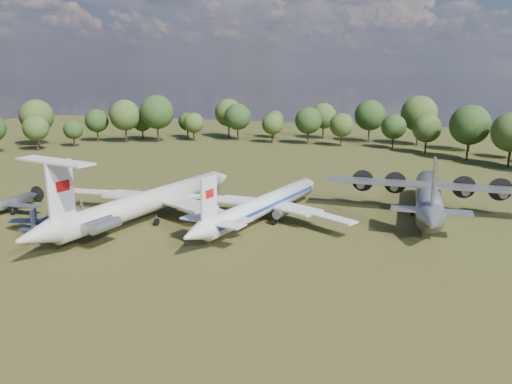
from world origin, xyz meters
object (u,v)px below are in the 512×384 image
(small_prop_west, at_px, (49,223))
(small_prop_northwest, at_px, (6,206))
(an12_transport, at_px, (428,200))
(il62_airliner, at_px, (150,205))
(person_on_il62, at_px, (81,205))
(tu104_jet, at_px, (264,208))

(small_prop_west, relative_size, small_prop_northwest, 0.97)
(an12_transport, bearing_deg, small_prop_west, -154.87)
(small_prop_west, bearing_deg, il62_airliner, 19.24)
(small_prop_west, height_order, person_on_il62, person_on_il62)
(small_prop_northwest, bearing_deg, tu104_jet, 11.95)
(il62_airliner, bearing_deg, small_prop_west, -128.75)
(small_prop_northwest, bearing_deg, il62_airliner, 9.36)
(tu104_jet, distance_m, small_prop_northwest, 43.07)
(an12_transport, distance_m, small_prop_west, 59.68)
(il62_airliner, xyz_separation_m, person_on_il62, (-3.07, -13.13, 3.24))
(il62_airliner, bearing_deg, person_on_il62, -90.00)
(small_prop_west, bearing_deg, an12_transport, 5.81)
(il62_airliner, distance_m, small_prop_west, 15.09)
(small_prop_northwest, bearing_deg, an12_transport, 16.81)
(il62_airliner, height_order, small_prop_northwest, il62_airliner)
(small_prop_west, xyz_separation_m, person_on_il62, (8.76, -3.85, 4.47))
(tu104_jet, bearing_deg, small_prop_west, -140.30)
(tu104_jet, height_order, person_on_il62, person_on_il62)
(small_prop_west, distance_m, person_on_il62, 10.57)
(an12_transport, bearing_deg, il62_airliner, -159.30)
(small_prop_west, bearing_deg, small_prop_northwest, 138.13)
(small_prop_west, bearing_deg, tu104_jet, 6.53)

